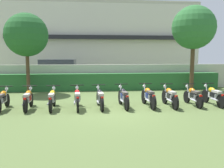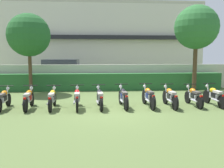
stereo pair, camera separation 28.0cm
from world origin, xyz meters
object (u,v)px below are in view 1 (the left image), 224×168
at_px(parked_car, 60,71).
at_px(motorcycle_in_row_5, 123,97).
at_px(tree_near_inspector, 26,35).
at_px(motorcycle_in_row_7, 170,96).
at_px(motorcycle_in_row_0, 3,99).
at_px(motorcycle_in_row_9, 213,95).
at_px(motorcycle_in_row_8, 193,96).
at_px(motorcycle_in_row_1, 28,99).
at_px(motorcycle_in_row_3, 77,98).
at_px(motorcycle_in_row_6, 148,96).
at_px(tree_far_side, 194,28).
at_px(motorcycle_in_row_4, 100,98).
at_px(motorcycle_in_row_2, 52,99).

height_order(parked_car, motorcycle_in_row_5, parked_car).
xyz_separation_m(tree_near_inspector, motorcycle_in_row_7, (7.00, -4.46, -2.92)).
xyz_separation_m(motorcycle_in_row_0, motorcycle_in_row_5, (5.03, -0.03, 0.02)).
bearing_deg(motorcycle_in_row_9, motorcycle_in_row_8, 85.60).
xyz_separation_m(parked_car, motorcycle_in_row_1, (-0.37, -9.25, -0.49)).
distance_m(motorcycle_in_row_0, motorcycle_in_row_1, 1.02).
distance_m(parked_car, motorcycle_in_row_5, 9.96).
height_order(motorcycle_in_row_1, motorcycle_in_row_9, motorcycle_in_row_9).
bearing_deg(motorcycle_in_row_8, motorcycle_in_row_3, 89.96).
height_order(motorcycle_in_row_6, motorcycle_in_row_7, motorcycle_in_row_6).
relative_size(parked_car, motorcycle_in_row_8, 2.54).
distance_m(tree_far_side, motorcycle_in_row_9, 5.68).
height_order(motorcycle_in_row_5, motorcycle_in_row_7, motorcycle_in_row_5).
bearing_deg(motorcycle_in_row_3, motorcycle_in_row_9, -92.29).
height_order(parked_car, motorcycle_in_row_4, parked_car).
bearing_deg(motorcycle_in_row_4, tree_near_inspector, 37.94).
bearing_deg(motorcycle_in_row_8, motorcycle_in_row_2, 89.22).
bearing_deg(motorcycle_in_row_8, motorcycle_in_row_9, -93.61).
height_order(motorcycle_in_row_3, motorcycle_in_row_5, motorcycle_in_row_5).
relative_size(motorcycle_in_row_6, motorcycle_in_row_9, 1.04).
bearing_deg(motorcycle_in_row_5, motorcycle_in_row_1, 86.58).
xyz_separation_m(motorcycle_in_row_1, motorcycle_in_row_6, (5.11, -0.02, 0.02)).
bearing_deg(motorcycle_in_row_9, motorcycle_in_row_5, 87.49).
bearing_deg(motorcycle_in_row_3, motorcycle_in_row_7, -92.88).
bearing_deg(tree_near_inspector, motorcycle_in_row_1, -77.52).
xyz_separation_m(tree_far_side, motorcycle_in_row_3, (-7.01, -4.46, -3.45)).
xyz_separation_m(tree_far_side, motorcycle_in_row_6, (-3.93, -4.37, -3.44)).
distance_m(motorcycle_in_row_4, motorcycle_in_row_8, 4.16).
distance_m(tree_near_inspector, motorcycle_in_row_2, 5.63).
bearing_deg(parked_car, motorcycle_in_row_6, -59.22).
relative_size(parked_car, motorcycle_in_row_3, 2.44).
xyz_separation_m(parked_car, motorcycle_in_row_7, (5.67, -9.37, -0.48)).
bearing_deg(motorcycle_in_row_7, motorcycle_in_row_8, -85.20).
distance_m(motorcycle_in_row_7, motorcycle_in_row_9, 2.03).
bearing_deg(motorcycle_in_row_0, motorcycle_in_row_2, -94.51).
distance_m(motorcycle_in_row_1, motorcycle_in_row_9, 8.07).
bearing_deg(motorcycle_in_row_5, motorcycle_in_row_6, -93.69).
bearing_deg(motorcycle_in_row_2, motorcycle_in_row_8, -90.89).
bearing_deg(motorcycle_in_row_6, motorcycle_in_row_5, 87.23).
height_order(motorcycle_in_row_3, motorcycle_in_row_7, motorcycle_in_row_7).
bearing_deg(motorcycle_in_row_0, motorcycle_in_row_7, -93.60).
bearing_deg(motorcycle_in_row_7, motorcycle_in_row_2, 88.87).
bearing_deg(parked_car, motorcycle_in_row_2, -82.50).
xyz_separation_m(tree_far_side, motorcycle_in_row_8, (-1.89, -4.37, -3.46)).
distance_m(motorcycle_in_row_3, motorcycle_in_row_5, 1.97).
bearing_deg(tree_far_side, motorcycle_in_row_5, -139.12).
xyz_separation_m(motorcycle_in_row_4, motorcycle_in_row_9, (5.09, 0.01, 0.00)).
relative_size(motorcycle_in_row_3, motorcycle_in_row_4, 0.98).
distance_m(tree_near_inspector, motorcycle_in_row_9, 10.47).
relative_size(tree_far_side, motorcycle_in_row_1, 2.87).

